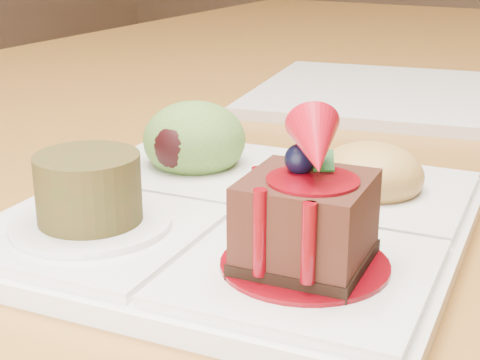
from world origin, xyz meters
The scene contains 3 objects.
dining_table centered at (0.00, 0.00, 0.68)m, with size 1.00×1.80×0.75m.
sampler_plate centered at (0.18, -0.53, 0.77)m, with size 0.29×0.29×0.10m.
second_plate centered at (0.14, -0.13, 0.76)m, with size 0.28×0.28×0.01m, color silver.
Camera 1 is at (0.38, -0.91, 0.93)m, focal length 55.00 mm.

